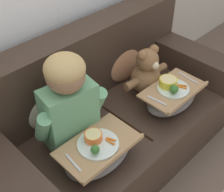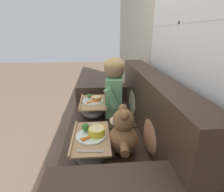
{
  "view_description": "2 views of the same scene",
  "coord_description": "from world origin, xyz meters",
  "px_view_note": "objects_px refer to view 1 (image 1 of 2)",
  "views": [
    {
      "loc": [
        -1.13,
        -1.09,
        1.92
      ],
      "look_at": [
        0.0,
        0.03,
        0.58
      ],
      "focal_mm": 50.0,
      "sensor_mm": 36.0,
      "label": 1
    },
    {
      "loc": [
        1.47,
        -0.15,
        1.3
      ],
      "look_at": [
        -0.13,
        -0.02,
        0.72
      ],
      "focal_mm": 28.0,
      "sensor_mm": 36.0,
      "label": 2
    }
  ],
  "objects_px": {
    "throw_pillow_behind_teddy": "(123,58)",
    "child_figure": "(68,99)",
    "couch": "(108,119)",
    "throw_pillow_behind_child": "(47,101)",
    "teddy_bear": "(147,74)",
    "lap_tray_teddy": "(172,96)",
    "lap_tray_child": "(98,153)"
  },
  "relations": [
    {
      "from": "lap_tray_child",
      "to": "child_figure",
      "type": "bearing_deg",
      "value": 89.94
    },
    {
      "from": "child_figure",
      "to": "lap_tray_child",
      "type": "bearing_deg",
      "value": -90.06
    },
    {
      "from": "teddy_bear",
      "to": "lap_tray_teddy",
      "type": "xyz_separation_m",
      "value": [
        -0.0,
        -0.23,
        -0.07
      ]
    },
    {
      "from": "couch",
      "to": "teddy_bear",
      "type": "relative_size",
      "value": 4.57
    },
    {
      "from": "couch",
      "to": "throw_pillow_behind_teddy",
      "type": "relative_size",
      "value": 4.9
    },
    {
      "from": "couch",
      "to": "throw_pillow_behind_child",
      "type": "height_order",
      "value": "couch"
    },
    {
      "from": "couch",
      "to": "lap_tray_teddy",
      "type": "relative_size",
      "value": 4.07
    },
    {
      "from": "teddy_bear",
      "to": "child_figure",
      "type": "bearing_deg",
      "value": 179.67
    },
    {
      "from": "throw_pillow_behind_child",
      "to": "child_figure",
      "type": "height_order",
      "value": "child_figure"
    },
    {
      "from": "teddy_bear",
      "to": "couch",
      "type": "bearing_deg",
      "value": 171.71
    },
    {
      "from": "couch",
      "to": "child_figure",
      "type": "distance_m",
      "value": 0.56
    },
    {
      "from": "teddy_bear",
      "to": "lap_tray_teddy",
      "type": "height_order",
      "value": "teddy_bear"
    },
    {
      "from": "child_figure",
      "to": "lap_tray_teddy",
      "type": "xyz_separation_m",
      "value": [
        0.71,
        -0.24,
        -0.26
      ]
    },
    {
      "from": "lap_tray_child",
      "to": "lap_tray_teddy",
      "type": "distance_m",
      "value": 0.71
    },
    {
      "from": "lap_tray_teddy",
      "to": "couch",
      "type": "bearing_deg",
      "value": 141.09
    },
    {
      "from": "couch",
      "to": "teddy_bear",
      "type": "bearing_deg",
      "value": -8.29
    },
    {
      "from": "throw_pillow_behind_teddy",
      "to": "teddy_bear",
      "type": "bearing_deg",
      "value": -90.09
    },
    {
      "from": "child_figure",
      "to": "teddy_bear",
      "type": "height_order",
      "value": "child_figure"
    },
    {
      "from": "couch",
      "to": "throw_pillow_behind_child",
      "type": "xyz_separation_m",
      "value": [
        -0.35,
        0.19,
        0.27
      ]
    },
    {
      "from": "couch",
      "to": "lap_tray_teddy",
      "type": "bearing_deg",
      "value": -38.91
    },
    {
      "from": "child_figure",
      "to": "lap_tray_child",
      "type": "xyz_separation_m",
      "value": [
        -0.0,
        -0.24,
        -0.26
      ]
    },
    {
      "from": "child_figure",
      "to": "throw_pillow_behind_teddy",
      "type": "bearing_deg",
      "value": 18.65
    },
    {
      "from": "throw_pillow_behind_teddy",
      "to": "child_figure",
      "type": "xyz_separation_m",
      "value": [
        -0.71,
        -0.24,
        0.17
      ]
    },
    {
      "from": "throw_pillow_behind_child",
      "to": "teddy_bear",
      "type": "height_order",
      "value": "throw_pillow_behind_child"
    },
    {
      "from": "child_figure",
      "to": "teddy_bear",
      "type": "distance_m",
      "value": 0.73
    },
    {
      "from": "child_figure",
      "to": "lap_tray_teddy",
      "type": "height_order",
      "value": "child_figure"
    },
    {
      "from": "throw_pillow_behind_child",
      "to": "child_figure",
      "type": "bearing_deg",
      "value": -90.04
    },
    {
      "from": "throw_pillow_behind_teddy",
      "to": "teddy_bear",
      "type": "height_order",
      "value": "teddy_bear"
    },
    {
      "from": "lap_tray_teddy",
      "to": "teddy_bear",
      "type": "bearing_deg",
      "value": 89.89
    },
    {
      "from": "throw_pillow_behind_teddy",
      "to": "child_figure",
      "type": "bearing_deg",
      "value": -161.35
    },
    {
      "from": "child_figure",
      "to": "couch",
      "type": "bearing_deg",
      "value": 7.63
    },
    {
      "from": "throw_pillow_behind_child",
      "to": "throw_pillow_behind_teddy",
      "type": "distance_m",
      "value": 0.71
    }
  ]
}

